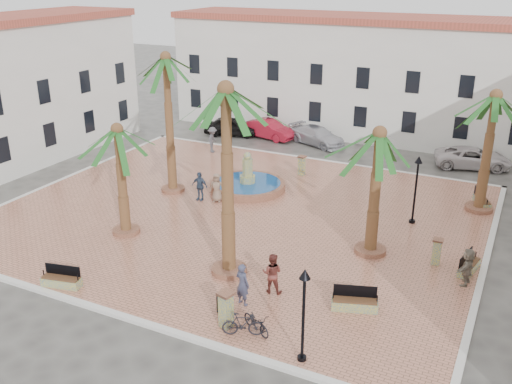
% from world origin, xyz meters
% --- Properties ---
extents(ground, '(120.00, 120.00, 0.00)m').
position_xyz_m(ground, '(0.00, 0.00, 0.00)').
color(ground, '#56544F').
rests_on(ground, ground).
extents(plaza, '(26.00, 22.00, 0.15)m').
position_xyz_m(plaza, '(0.00, 0.00, 0.07)').
color(plaza, tan).
rests_on(plaza, ground).
extents(kerb_n, '(26.30, 0.30, 0.16)m').
position_xyz_m(kerb_n, '(0.00, 11.00, 0.08)').
color(kerb_n, silver).
rests_on(kerb_n, ground).
extents(kerb_s, '(26.30, 0.30, 0.16)m').
position_xyz_m(kerb_s, '(0.00, -11.00, 0.08)').
color(kerb_s, silver).
rests_on(kerb_s, ground).
extents(kerb_e, '(0.30, 22.30, 0.16)m').
position_xyz_m(kerb_e, '(13.00, 0.00, 0.08)').
color(kerb_e, silver).
rests_on(kerb_e, ground).
extents(kerb_w, '(0.30, 22.30, 0.16)m').
position_xyz_m(kerb_w, '(-13.00, 0.00, 0.08)').
color(kerb_w, silver).
rests_on(kerb_w, ground).
extents(building_north, '(30.40, 7.40, 9.50)m').
position_xyz_m(building_north, '(-0.00, 19.99, 4.77)').
color(building_north, silver).
rests_on(building_north, ground).
extents(fountain, '(4.66, 4.66, 2.41)m').
position_xyz_m(fountain, '(-1.31, 3.50, 0.48)').
color(fountain, '#975D44').
rests_on(fountain, plaza).
extents(palm_nw, '(4.66, 4.66, 8.48)m').
position_xyz_m(palm_nw, '(-5.33, 1.22, 7.47)').
color(palm_nw, '#975D44').
rests_on(palm_nw, plaza).
extents(palm_sw, '(4.61, 4.61, 5.87)m').
position_xyz_m(palm_sw, '(-4.14, -4.85, 4.98)').
color(palm_sw, '#975D44').
rests_on(palm_sw, plaza).
extents(palm_s, '(5.24, 5.24, 8.70)m').
position_xyz_m(palm_s, '(2.66, -6.10, 7.59)').
color(palm_s, '#975D44').
rests_on(palm_s, plaza).
extents(palm_e, '(4.96, 4.96, 6.32)m').
position_xyz_m(palm_e, '(7.86, -1.36, 5.35)').
color(palm_e, '#975D44').
rests_on(palm_e, plaza).
extents(palm_ne, '(5.05, 5.05, 6.93)m').
position_xyz_m(palm_ne, '(11.97, 6.45, 5.93)').
color(palm_ne, '#975D44').
rests_on(palm_ne, plaza).
extents(bench_s, '(1.82, 0.90, 0.92)m').
position_xyz_m(bench_s, '(-3.26, -10.38, 0.41)').
color(bench_s, '#8E925E').
rests_on(bench_s, plaza).
extents(bench_se, '(1.93, 1.13, 0.98)m').
position_xyz_m(bench_se, '(8.66, -6.50, 0.43)').
color(bench_se, '#8E925E').
rests_on(bench_se, plaza).
extents(bench_e, '(0.85, 1.78, 0.90)m').
position_xyz_m(bench_e, '(12.38, -1.25, 0.41)').
color(bench_e, '#8E925E').
rests_on(bench_e, plaza).
extents(bench_ne, '(1.20, 1.87, 0.95)m').
position_xyz_m(bench_ne, '(12.03, 7.18, 0.42)').
color(bench_ne, '#8E925E').
rests_on(bench_ne, plaza).
extents(lamppost_s, '(0.39, 0.39, 3.63)m').
position_xyz_m(lamppost_s, '(7.96, -10.40, 2.61)').
color(lamppost_s, black).
rests_on(lamppost_s, plaza).
extents(lamppost_e, '(0.41, 0.41, 3.78)m').
position_xyz_m(lamppost_e, '(8.94, 3.01, 2.71)').
color(lamppost_e, black).
rests_on(lamppost_e, plaza).
extents(bollard_se, '(0.66, 0.66, 1.51)m').
position_xyz_m(bollard_se, '(4.60, -9.84, 0.93)').
color(bollard_se, '#8E925E').
rests_on(bollard_se, plaza).
extents(bollard_n, '(0.53, 0.53, 1.32)m').
position_xyz_m(bollard_n, '(0.71, 7.41, 0.83)').
color(bollard_n, '#8E925E').
rests_on(bollard_n, plaza).
extents(bollard_e, '(0.48, 0.48, 1.29)m').
position_xyz_m(bollard_e, '(10.91, -1.18, 0.82)').
color(bollard_e, '#8E925E').
rests_on(bollard_e, plaza).
extents(litter_bin, '(0.40, 0.40, 0.78)m').
position_xyz_m(litter_bin, '(3.92, -9.02, 0.54)').
color(litter_bin, black).
rests_on(litter_bin, plaza).
extents(cyclist_a, '(0.77, 0.62, 1.85)m').
position_xyz_m(cyclist_a, '(4.43, -8.16, 1.07)').
color(cyclist_a, '#3A3D56').
rests_on(cyclist_a, plaza).
extents(bicycle_a, '(1.61, 1.20, 0.81)m').
position_xyz_m(bicycle_a, '(5.77, -9.60, 0.55)').
color(bicycle_a, black).
rests_on(bicycle_a, plaza).
extents(cyclist_b, '(1.00, 0.85, 1.80)m').
position_xyz_m(cyclist_b, '(5.11, -6.78, 1.05)').
color(cyclist_b, brown).
rests_on(cyclist_b, plaza).
extents(bicycle_b, '(1.64, 1.06, 0.96)m').
position_xyz_m(bicycle_b, '(5.44, -10.05, 0.63)').
color(bicycle_b, black).
rests_on(bicycle_b, plaza).
extents(pedestrian_fountain_a, '(0.97, 0.78, 1.72)m').
position_xyz_m(pedestrian_fountain_a, '(-2.04, 0.94, 1.01)').
color(pedestrian_fountain_a, '#836856').
rests_on(pedestrian_fountain_a, plaza).
extents(pedestrian_fountain_b, '(1.02, 0.43, 1.75)m').
position_xyz_m(pedestrian_fountain_b, '(-3.05, 0.68, 1.02)').
color(pedestrian_fountain_b, '#34455E').
rests_on(pedestrian_fountain_b, plaza).
extents(pedestrian_north, '(0.95, 1.36, 1.91)m').
position_xyz_m(pedestrian_north, '(-7.13, 9.14, 1.11)').
color(pedestrian_north, '#4B4A4F').
rests_on(pedestrian_north, plaza).
extents(pedestrian_east, '(0.73, 1.64, 1.71)m').
position_xyz_m(pedestrian_east, '(12.40, -2.47, 1.01)').
color(pedestrian_east, '#7A6E5D').
rests_on(pedestrian_east, plaza).
extents(car_black, '(4.79, 2.97, 1.52)m').
position_xyz_m(car_black, '(-8.31, 14.21, 0.76)').
color(car_black, black).
rests_on(car_black, ground).
extents(car_red, '(4.81, 2.49, 1.51)m').
position_xyz_m(car_red, '(-5.20, 14.80, 0.75)').
color(car_red, maroon).
rests_on(car_red, ground).
extents(car_silver, '(5.26, 3.71, 1.41)m').
position_xyz_m(car_silver, '(-0.99, 14.88, 0.71)').
color(car_silver, silver).
rests_on(car_silver, ground).
extents(car_white, '(5.57, 3.59, 1.43)m').
position_xyz_m(car_white, '(10.64, 14.47, 0.71)').
color(car_white, silver).
rests_on(car_white, ground).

